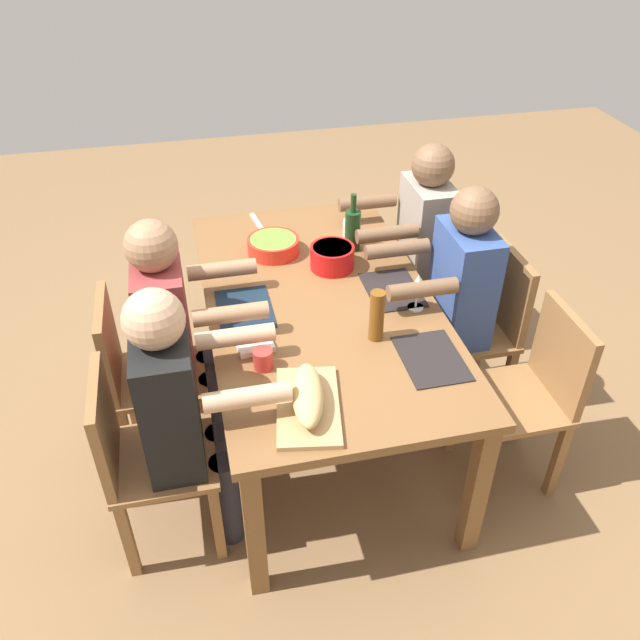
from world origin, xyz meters
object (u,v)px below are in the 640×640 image
at_px(dining_table, 320,315).
at_px(cutting_board, 308,406).
at_px(bread_loaf, 308,395).
at_px(napkin_stack, 254,343).
at_px(serving_bowl_salad, 273,245).
at_px(diner_far_center, 454,290).
at_px(chair_far_center, 484,322).
at_px(cup_near_right, 263,359).
at_px(chair_far_right, 532,389).
at_px(wine_bottle, 353,229).
at_px(serving_bowl_pasta, 332,256).
at_px(diner_near_right, 182,405).
at_px(diner_near_center, 175,327).
at_px(chair_near_right, 140,454).
at_px(chair_far_left, 446,270).
at_px(diner_far_left, 418,239).
at_px(beer_bottle, 377,316).
at_px(wine_glass, 418,285).
at_px(chair_near_center, 139,371).
at_px(cup_far_left, 351,229).

relative_size(dining_table, cutting_board, 4.45).
distance_m(bread_loaf, napkin_stack, 0.42).
height_order(serving_bowl_salad, napkin_stack, serving_bowl_salad).
bearing_deg(diner_far_center, chair_far_center, 90.00).
bearing_deg(cutting_board, cup_near_right, -154.98).
bearing_deg(chair_far_right, cup_near_right, -94.84).
xyz_separation_m(diner_far_center, wine_bottle, (-0.39, -0.38, 0.15)).
bearing_deg(cup_near_right, chair_far_right, 85.16).
height_order(cutting_board, wine_bottle, wine_bottle).
bearing_deg(serving_bowl_pasta, cutting_board, -18.81).
bearing_deg(diner_near_right, cutting_board, 69.86).
bearing_deg(dining_table, cup_near_right, -38.22).
xyz_separation_m(chair_far_center, cup_near_right, (0.39, -1.12, 0.30)).
relative_size(diner_near_center, wine_bottle, 4.14).
bearing_deg(chair_near_right, chair_far_left, 121.07).
relative_size(bread_loaf, cup_near_right, 3.96).
bearing_deg(chair_near_right, diner_far_center, 108.76).
height_order(dining_table, cutting_board, cutting_board).
relative_size(dining_table, diner_far_center, 1.48).
height_order(diner_far_left, napkin_stack, diner_far_left).
bearing_deg(beer_bottle, dining_table, -153.29).
bearing_deg(napkin_stack, diner_near_center, -129.87).
xyz_separation_m(cutting_board, cup_near_right, (-0.26, -0.12, 0.03)).
xyz_separation_m(diner_far_left, cup_near_right, (0.88, -0.94, 0.08)).
xyz_separation_m(wine_glass, napkin_stack, (0.10, -0.71, -0.10)).
bearing_deg(dining_table, chair_far_left, 121.07).
xyz_separation_m(diner_far_left, bread_loaf, (1.14, -0.82, 0.11)).
height_order(chair_near_center, chair_near_right, same).
xyz_separation_m(diner_near_center, bread_loaf, (0.65, 0.44, 0.11)).
xyz_separation_m(cutting_board, cup_far_left, (-1.16, 0.46, 0.04)).
xyz_separation_m(cutting_board, wine_bottle, (-1.04, 0.44, 0.10)).
xyz_separation_m(chair_far_center, bread_loaf, (0.65, -1.00, 0.32)).
bearing_deg(diner_far_center, wine_bottle, -136.24).
xyz_separation_m(dining_table, cup_far_left, (-0.51, 0.27, 0.13)).
distance_m(serving_bowl_pasta, cup_far_left, 0.30).
xyz_separation_m(chair_near_right, cup_near_right, (-0.10, 0.50, 0.30)).
xyz_separation_m(wine_bottle, cup_far_left, (-0.11, 0.02, -0.06)).
xyz_separation_m(serving_bowl_pasta, cup_far_left, (-0.26, 0.16, -0.01)).
bearing_deg(chair_far_left, cutting_board, -41.38).
xyz_separation_m(bread_loaf, cup_far_left, (-1.16, 0.46, -0.02)).
relative_size(diner_near_right, serving_bowl_pasta, 5.83).
xyz_separation_m(serving_bowl_pasta, napkin_stack, (0.50, -0.44, -0.05)).
bearing_deg(serving_bowl_pasta, cup_near_right, -33.49).
bearing_deg(cup_near_right, diner_near_right, -73.36).
xyz_separation_m(chair_near_center, wine_bottle, (-0.39, 1.06, 0.37)).
distance_m(serving_bowl_salad, beer_bottle, 0.81).
bearing_deg(chair_far_center, bread_loaf, -57.07).
height_order(cup_near_right, napkin_stack, cup_near_right).
bearing_deg(beer_bottle, wine_bottle, 172.52).
bearing_deg(wine_bottle, cutting_board, -22.95).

